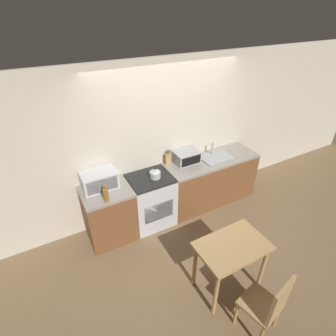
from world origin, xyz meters
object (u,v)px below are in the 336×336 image
bottle (106,195)px  dining_chair (268,305)px  stove_range (151,200)px  kettle (155,173)px  microwave (99,180)px  toaster_oven (186,157)px  dining_table (231,252)px

bottle → dining_chair: (1.09, -2.01, -0.50)m
stove_range → kettle: 0.54m
stove_range → microwave: (-0.75, 0.12, 0.58)m
stove_range → dining_chair: 2.26m
kettle → dining_chair: size_ratio=0.19×
toaster_oven → dining_chair: toaster_oven is taller
kettle → toaster_oven: size_ratio=0.43×
kettle → dining_table: size_ratio=0.21×
toaster_oven → dining_table: bearing=-103.5°
toaster_oven → dining_chair: (-0.43, -2.37, -0.50)m
stove_range → microwave: 0.95m
kettle → dining_chair: (0.25, -2.20, -0.47)m
bottle → dining_chair: size_ratio=0.29×
kettle → stove_range: bearing=154.5°
toaster_oven → microwave: bearing=-179.6°
kettle → bottle: size_ratio=0.67×
bottle → kettle: bearing=12.7°
toaster_oven → bottle: bearing=-166.7°
stove_range → bottle: 0.97m
stove_range → microwave: size_ratio=1.78×
toaster_oven → dining_chair: bearing=-100.4°
kettle → dining_table: bearing=-80.4°
stove_range → toaster_oven: (0.76, 0.13, 0.55)m
dining_chair → microwave: bearing=101.7°
stove_range → dining_table: bearing=-77.8°
bottle → toaster_oven: size_ratio=0.64×
microwave → toaster_oven: microwave is taller
microwave → toaster_oven: 1.50m
stove_range → dining_table: 1.64m
kettle → microwave: microwave is taller
stove_range → microwave: microwave is taller
dining_table → dining_chair: dining_chair is taller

